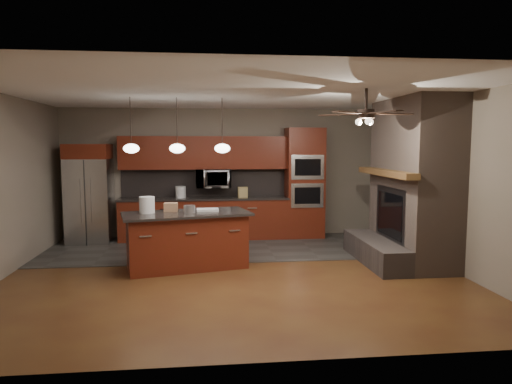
{
  "coord_description": "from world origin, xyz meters",
  "views": [
    {
      "loc": [
        -0.42,
        -7.03,
        2.02
      ],
      "look_at": [
        0.41,
        0.6,
        1.22
      ],
      "focal_mm": 32.0,
      "sensor_mm": 36.0,
      "label": 1
    }
  ],
  "objects": [
    {
      "name": "ground",
      "position": [
        0.0,
        0.0,
        0.0
      ],
      "size": [
        7.0,
        7.0,
        0.0
      ],
      "primitive_type": "plane",
      "color": "brown",
      "rests_on": "ground"
    },
    {
      "name": "ceiling",
      "position": [
        0.0,
        0.0,
        2.8
      ],
      "size": [
        7.0,
        6.0,
        0.02
      ],
      "primitive_type": "cube",
      "color": "white",
      "rests_on": "back_wall"
    },
    {
      "name": "back_wall",
      "position": [
        0.0,
        3.0,
        1.4
      ],
      "size": [
        7.0,
        0.02,
        2.8
      ],
      "primitive_type": "cube",
      "color": "gray",
      "rests_on": "ground"
    },
    {
      "name": "right_wall",
      "position": [
        3.5,
        0.0,
        1.4
      ],
      "size": [
        0.02,
        6.0,
        2.8
      ],
      "primitive_type": "cube",
      "color": "gray",
      "rests_on": "ground"
    },
    {
      "name": "slate_tile_patch",
      "position": [
        0.0,
        1.8,
        0.01
      ],
      "size": [
        7.0,
        2.4,
        0.01
      ],
      "primitive_type": "cube",
      "color": "#363430",
      "rests_on": "ground"
    },
    {
      "name": "fireplace_column",
      "position": [
        3.04,
        0.4,
        1.3
      ],
      "size": [
        1.3,
        2.1,
        2.8
      ],
      "color": "brown",
      "rests_on": "ground"
    },
    {
      "name": "back_cabinetry",
      "position": [
        -0.48,
        2.74,
        0.89
      ],
      "size": [
        3.59,
        0.64,
        2.2
      ],
      "color": "#5E1B11",
      "rests_on": "ground"
    },
    {
      "name": "oven_tower",
      "position": [
        1.7,
        2.69,
        1.19
      ],
      "size": [
        0.8,
        0.63,
        2.38
      ],
      "color": "#5E1B11",
      "rests_on": "ground"
    },
    {
      "name": "microwave",
      "position": [
        -0.27,
        2.75,
        1.3
      ],
      "size": [
        0.73,
        0.41,
        0.5
      ],
      "primitive_type": "imported",
      "color": "silver",
      "rests_on": "back_cabinetry"
    },
    {
      "name": "refrigerator",
      "position": [
        -2.82,
        2.62,
        1.02
      ],
      "size": [
        0.87,
        0.75,
        2.03
      ],
      "color": "silver",
      "rests_on": "ground"
    },
    {
      "name": "kitchen_island",
      "position": [
        -0.75,
        0.41,
        0.47
      ],
      "size": [
        2.19,
        1.36,
        0.92
      ],
      "rotation": [
        0.0,
        0.0,
        0.23
      ],
      "color": "#5E1B11",
      "rests_on": "ground"
    },
    {
      "name": "white_bucket",
      "position": [
        -1.38,
        0.43,
        1.05
      ],
      "size": [
        0.25,
        0.25,
        0.27
      ],
      "primitive_type": "cylinder",
      "rotation": [
        0.0,
        0.0,
        -0.01
      ],
      "color": "white",
      "rests_on": "kitchen_island"
    },
    {
      "name": "paint_can",
      "position": [
        -0.7,
        0.37,
        0.98
      ],
      "size": [
        0.25,
        0.25,
        0.13
      ],
      "primitive_type": "cylinder",
      "rotation": [
        0.0,
        0.0,
        0.49
      ],
      "color": "silver",
      "rests_on": "kitchen_island"
    },
    {
      "name": "paint_tray",
      "position": [
        -0.41,
        0.57,
        0.94
      ],
      "size": [
        0.37,
        0.26,
        0.04
      ],
      "primitive_type": "cube",
      "rotation": [
        0.0,
        0.0,
        0.02
      ],
      "color": "silver",
      "rests_on": "kitchen_island"
    },
    {
      "name": "cardboard_box",
      "position": [
        -1.01,
        0.57,
        0.99
      ],
      "size": [
        0.23,
        0.17,
        0.14
      ],
      "primitive_type": "cube",
      "rotation": [
        0.0,
        0.0,
        -0.02
      ],
      "color": "#9A704F",
      "rests_on": "kitchen_island"
    },
    {
      "name": "counter_bucket",
      "position": [
        -0.97,
        2.7,
        1.02
      ],
      "size": [
        0.27,
        0.27,
        0.25
      ],
      "primitive_type": "cylinder",
      "rotation": [
        0.0,
        0.0,
        0.27
      ],
      "color": "silver",
      "rests_on": "back_cabinetry"
    },
    {
      "name": "counter_box",
      "position": [
        0.34,
        2.65,
        1.01
      ],
      "size": [
        0.21,
        0.16,
        0.22
      ],
      "primitive_type": "cube",
      "rotation": [
        0.0,
        0.0,
        0.05
      ],
      "color": "tan",
      "rests_on": "back_cabinetry"
    },
    {
      "name": "pendant_left",
      "position": [
        -1.65,
        0.7,
        1.96
      ],
      "size": [
        0.26,
        0.26,
        0.92
      ],
      "color": "black",
      "rests_on": "ceiling"
    },
    {
      "name": "pendant_center",
      "position": [
        -0.9,
        0.7,
        1.96
      ],
      "size": [
        0.26,
        0.26,
        0.92
      ],
      "color": "black",
      "rests_on": "ceiling"
    },
    {
      "name": "pendant_right",
      "position": [
        -0.15,
        0.7,
        1.96
      ],
      "size": [
        0.26,
        0.26,
        0.92
      ],
      "color": "black",
      "rests_on": "ceiling"
    },
    {
      "name": "ceiling_fan",
      "position": [
        1.8,
        -0.8,
        2.46
      ],
      "size": [
        1.27,
        1.33,
        0.41
      ],
      "color": "black",
      "rests_on": "ceiling"
    }
  ]
}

